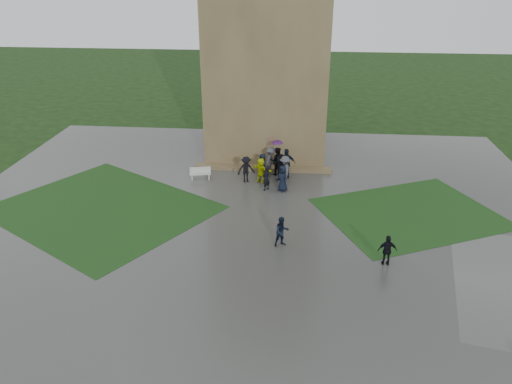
# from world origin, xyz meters

# --- Properties ---
(ground) EXTENTS (120.00, 120.00, 0.00)m
(ground) POSITION_xyz_m (0.00, 0.00, 0.00)
(ground) COLOR black
(plaza) EXTENTS (34.00, 34.00, 0.02)m
(plaza) POSITION_xyz_m (0.00, 2.00, 0.01)
(plaza) COLOR #393936
(plaza) RESTS_ON ground
(lawn_inset_left) EXTENTS (14.10, 13.46, 0.01)m
(lawn_inset_left) POSITION_xyz_m (-8.50, 4.00, 0.03)
(lawn_inset_left) COLOR #153512
(lawn_inset_left) RESTS_ON plaza
(lawn_inset_right) EXTENTS (11.12, 10.15, 0.01)m
(lawn_inset_right) POSITION_xyz_m (8.50, 5.00, 0.03)
(lawn_inset_right) COLOR #153512
(lawn_inset_right) RESTS_ON plaza
(tower) EXTENTS (8.00, 8.00, 18.00)m
(tower) POSITION_xyz_m (0.00, 15.00, 9.00)
(tower) COLOR brown
(tower) RESTS_ON ground
(tower_plinth) EXTENTS (9.00, 0.80, 0.22)m
(tower_plinth) POSITION_xyz_m (0.00, 10.60, 0.13)
(tower_plinth) COLOR brown
(tower_plinth) RESTS_ON plaza
(bench) EXTENTS (1.38, 0.68, 0.77)m
(bench) POSITION_xyz_m (-3.84, 8.68, 0.41)
(bench) COLOR beige
(bench) RESTS_ON plaza
(visitor_cluster) EXTENTS (3.69, 3.70, 2.52)m
(visitor_cluster) POSITION_xyz_m (0.77, 8.97, 1.00)
(visitor_cluster) COLOR black
(visitor_cluster) RESTS_ON plaza
(pedestrian_mid) EXTENTS (0.85, 0.71, 1.51)m
(pedestrian_mid) POSITION_xyz_m (1.65, 0.97, 0.78)
(pedestrian_mid) COLOR black
(pedestrian_mid) RESTS_ON plaza
(pedestrian_near) EXTENTS (0.89, 0.54, 1.47)m
(pedestrian_near) POSITION_xyz_m (6.45, -0.28, 0.76)
(pedestrian_near) COLOR black
(pedestrian_near) RESTS_ON plaza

